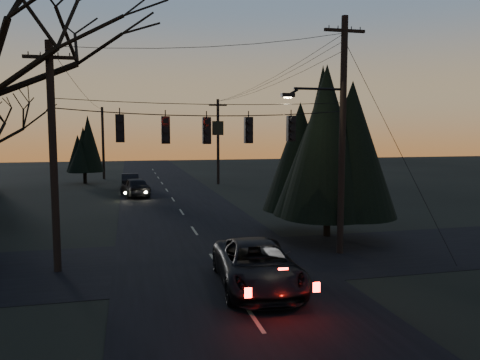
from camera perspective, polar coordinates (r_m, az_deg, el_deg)
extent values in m
cube|color=black|center=(28.93, -6.68, -4.57)|extent=(8.00, 120.00, 0.02)
cube|color=black|center=(19.28, -3.08, -9.84)|extent=(60.00, 7.00, 0.02)
cylinder|color=black|center=(18.54, -3.96, 8.56)|extent=(11.50, 0.04, 0.04)
cylinder|color=black|center=(24.02, 10.54, -4.85)|extent=(0.36, 0.36, 1.60)
cone|color=black|center=(23.63, 10.71, 4.02)|extent=(4.83, 4.83, 6.62)
cylinder|color=black|center=(50.49, -18.38, 0.52)|extent=(0.36, 0.36, 1.60)
cone|color=black|center=(50.32, -18.49, 3.80)|extent=(3.25, 3.25, 5.00)
imported|color=black|center=(15.96, 2.09, -10.38)|extent=(2.90, 5.63, 1.52)
imported|color=black|center=(38.94, -12.66, -0.84)|extent=(2.64, 4.87, 1.57)
imported|color=black|center=(44.55, -13.26, -0.12)|extent=(1.56, 4.35, 1.43)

